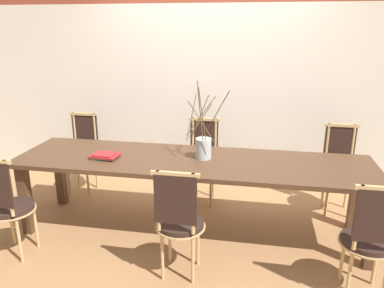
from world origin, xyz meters
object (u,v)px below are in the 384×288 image
dining_table (192,168)px  chair_far_center (339,166)px  chair_near_center (370,237)px  book_stack (105,156)px  vase_centerpiece (203,147)px

dining_table → chair_far_center: 1.60m
chair_near_center → book_stack: (-2.18, 0.60, 0.25)m
chair_far_center → vase_centerpiece: size_ratio=1.29×
dining_table → vase_centerpiece: bearing=30.9°
dining_table → vase_centerpiece: size_ratio=4.56×
chair_near_center → chair_far_center: same height
chair_near_center → book_stack: chair_near_center is taller
dining_table → book_stack: size_ratio=12.83×
dining_table → chair_far_center: chair_far_center is taller
book_stack → dining_table: bearing=7.3°
dining_table → vase_centerpiece: (0.09, 0.06, 0.19)m
dining_table → book_stack: bearing=-172.7°
chair_near_center → chair_far_center: size_ratio=1.00×
book_stack → vase_centerpiece: bearing=10.1°
chair_far_center → dining_table: bearing=26.0°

